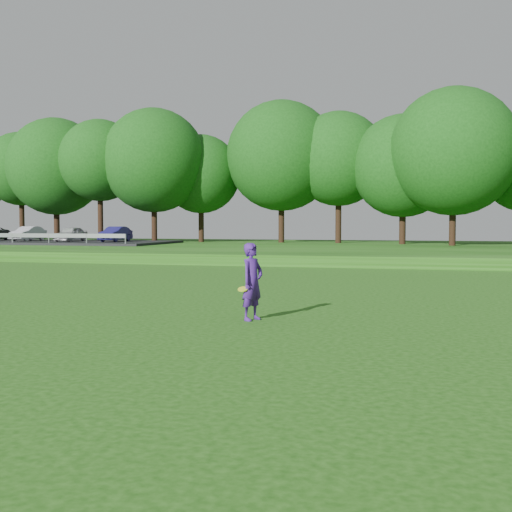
# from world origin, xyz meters

# --- Properties ---
(ground) EXTENTS (140.00, 140.00, 0.00)m
(ground) POSITION_xyz_m (0.00, 0.00, 0.00)
(ground) COLOR #18460D
(ground) RESTS_ON ground
(berm) EXTENTS (130.00, 30.00, 0.60)m
(berm) POSITION_xyz_m (0.00, 34.00, 0.30)
(berm) COLOR #18460D
(berm) RESTS_ON ground
(walking_path) EXTENTS (130.00, 1.60, 0.04)m
(walking_path) POSITION_xyz_m (0.00, 20.00, 0.02)
(walking_path) COLOR gray
(walking_path) RESTS_ON ground
(treeline) EXTENTS (104.00, 7.00, 15.00)m
(treeline) POSITION_xyz_m (0.00, 38.00, 8.10)
(treeline) COLOR #12430F
(treeline) RESTS_ON berm
(parking_lot) EXTENTS (24.00, 9.00, 1.38)m
(parking_lot) POSITION_xyz_m (-24.28, 32.80, 1.02)
(parking_lot) COLOR black
(parking_lot) RESTS_ON berm
(woman) EXTENTS (0.65, 0.78, 1.82)m
(woman) POSITION_xyz_m (4.19, 1.20, 0.91)
(woman) COLOR #441C7F
(woman) RESTS_ON ground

